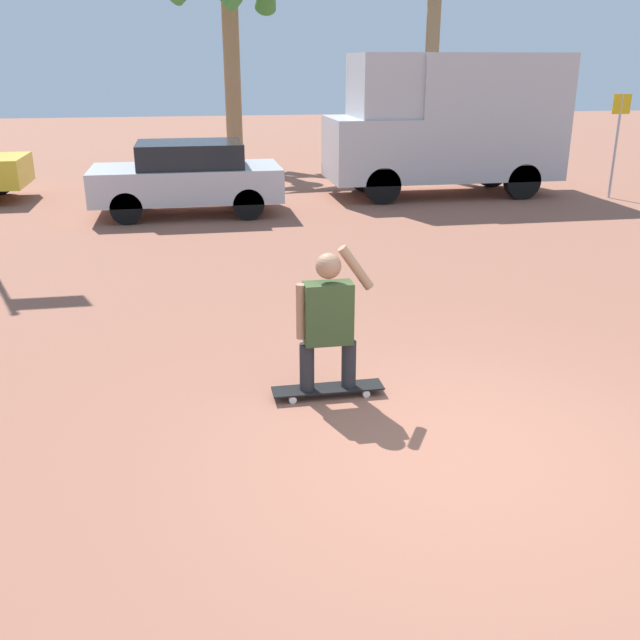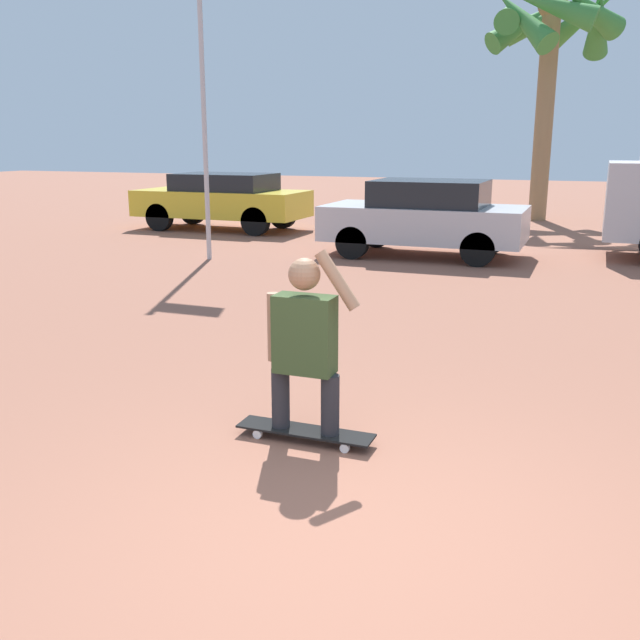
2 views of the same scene
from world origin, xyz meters
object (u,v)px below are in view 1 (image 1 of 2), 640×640
at_px(person_skateboarder, 328,315).
at_px(street_sign, 618,132).
at_px(parked_car_silver, 188,176).
at_px(camper_van, 449,120).
at_px(skateboard, 328,389).

relative_size(person_skateboarder, street_sign, 0.59).
bearing_deg(street_sign, parked_car_silver, -179.46).
relative_size(camper_van, parked_car_silver, 1.41).
bearing_deg(camper_van, skateboard, -115.45).
xyz_separation_m(camper_van, parked_car_silver, (-6.15, -1.24, -0.96)).
relative_size(parked_car_silver, street_sign, 1.65).
height_order(person_skateboarder, street_sign, street_sign).
xyz_separation_m(parked_car_silver, street_sign, (9.82, 0.09, 0.73)).
distance_m(person_skateboarder, street_sign, 12.68).
relative_size(person_skateboarder, camper_van, 0.26).
bearing_deg(street_sign, camper_van, 162.66).
relative_size(camper_van, street_sign, 2.31).
distance_m(skateboard, street_sign, 12.74).
bearing_deg(skateboard, person_skateboarder, 180.00).
height_order(skateboard, parked_car_silver, parked_car_silver).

